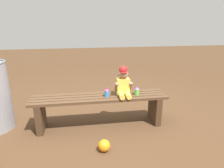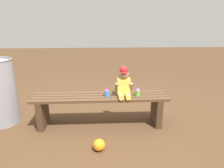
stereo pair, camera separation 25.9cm
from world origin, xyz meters
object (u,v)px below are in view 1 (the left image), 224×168
object	(u,v)px
child_figure	(123,83)
sippy_cup_left	(107,92)
toy_ball	(104,146)
sippy_cup_right	(137,91)
park_bench	(100,105)

from	to	relation	value
child_figure	sippy_cup_left	world-z (taller)	child_figure
sippy_cup_left	toy_ball	bearing A→B (deg)	-100.48
sippy_cup_right	toy_ball	distance (m)	0.88
park_bench	toy_ball	xyz separation A→B (m)	(-0.01, -0.58, -0.23)
sippy_cup_right	child_figure	bearing A→B (deg)	175.03
child_figure	sippy_cup_right	distance (m)	0.22
park_bench	toy_ball	distance (m)	0.63
sippy_cup_left	toy_ball	xyz separation A→B (m)	(-0.10, -0.56, -0.43)
child_figure	toy_ball	world-z (taller)	child_figure
child_figure	sippy_cup_left	distance (m)	0.26
child_figure	park_bench	bearing A→B (deg)	179.09
toy_ball	park_bench	bearing A→B (deg)	88.69
toy_ball	child_figure	bearing A→B (deg)	60.19
park_bench	sippy_cup_left	distance (m)	0.21
park_bench	child_figure	xyz separation A→B (m)	(0.32, -0.01, 0.31)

